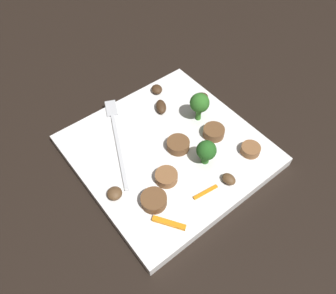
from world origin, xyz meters
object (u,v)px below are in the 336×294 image
Objects in this scene: fork at (116,134)px; broccoli_floret_1 at (200,104)px; mushroom_0 at (229,179)px; mushroom_2 at (161,107)px; mushroom_1 at (115,193)px; pepper_strip_0 at (206,192)px; mushroom_4 at (201,97)px; sausage_slice_1 at (166,177)px; sausage_slice_4 at (154,200)px; pepper_strip_3 at (169,223)px; plate at (168,150)px; broccoli_floret_0 at (206,151)px; mushroom_3 at (157,89)px; sausage_slice_3 at (178,145)px; sausage_slice_2 at (250,150)px; sausage_slice_0 at (214,132)px.

broccoli_floret_1 reaches higher than fork.
mushroom_2 reaches higher than mushroom_0.
mushroom_1 reaches higher than pepper_strip_0.
sausage_slice_1 is at bearing 121.91° from mushroom_4.
sausage_slice_4 is at bearing 121.07° from mushroom_4.
broccoli_floret_1 is 1.14× the size of pepper_strip_3.
pepper_strip_3 is at bearing 142.19° from plate.
plate is 6.44× the size of broccoli_floret_0.
pepper_strip_3 is (-0.21, 0.14, -0.00)m from mushroom_3.
sausage_slice_1 is 0.18m from mushroom_3.
sausage_slice_3 is 0.77× the size of pepper_strip_3.
plate is at bearing 47.29° from sausage_slice_2.
sausage_slice_3 reaches higher than fork.
sausage_slice_3 is (0.02, 0.06, -0.00)m from sausage_slice_0.
mushroom_0 is at bearing 150.82° from sausage_slice_0.
sausage_slice_3 is (-0.01, -0.01, 0.02)m from plate.
mushroom_0 is 0.21m from mushroom_3.
pepper_strip_3 is (-0.15, 0.19, -0.00)m from mushroom_4.
sausage_slice_1 is at bearing 139.33° from plate.
plate is 0.10m from sausage_slice_4.
sausage_slice_3 is 1.61× the size of mushroom_3.
sausage_slice_2 is 0.75× the size of pepper_strip_0.
broccoli_floret_0 is at bearing 123.18° from sausage_slice_0.
sausage_slice_2 is 1.37× the size of mushroom_1.
sausage_slice_3 is (-0.08, -0.06, 0.01)m from fork.
sausage_slice_1 is 0.04m from sausage_slice_4.
sausage_slice_3 reaches higher than pepper_strip_0.
mushroom_2 reaches higher than mushroom_4.
broccoli_floret_1 is 1.53× the size of sausage_slice_0.
broccoli_floret_0 is at bearing 145.11° from broccoli_floret_1.
sausage_slice_4 is 0.79× the size of pepper_strip_3.
mushroom_2 is at bearing -34.81° from pepper_strip_3.
mushroom_1 is 0.08m from pepper_strip_3.
sausage_slice_1 is at bearing -107.90° from mushroom_1.
mushroom_0 is at bearing -110.32° from sausage_slice_4.
mushroom_1 is at bearing 76.16° from broccoli_floret_0.
sausage_slice_3 is (0.07, 0.08, 0.00)m from sausage_slice_2.
mushroom_2 is (0.05, 0.04, -0.03)m from broccoli_floret_1.
sausage_slice_0 is at bearing 173.71° from broccoli_floret_1.
sausage_slice_0 is 0.15m from sausage_slice_4.
sausage_slice_2 is at bearing -74.83° from mushroom_0.
plate is at bearing -40.67° from sausage_slice_1.
sausage_slice_1 is 0.07m from mushroom_1.
broccoli_floret_1 is 0.05m from sausage_slice_0.
sausage_slice_2 is (-0.15, -0.14, 0.00)m from fork.
sausage_slice_1 is 1.22× the size of mushroom_4.
broccoli_floret_0 is 1.28× the size of sausage_slice_1.
mushroom_1 reaches higher than fork.
sausage_slice_2 is 0.16m from mushroom_2.
mushroom_1 is at bearing 95.12° from sausage_slice_3.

